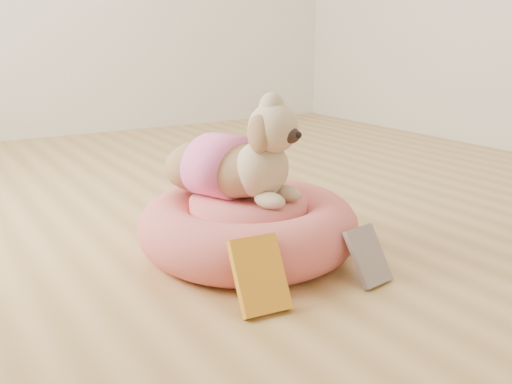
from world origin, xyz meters
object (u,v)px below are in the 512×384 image
book_yellow (260,275)px  book_white (368,256)px  pet_bed (248,226)px  dog (237,144)px

book_yellow → book_white: 0.37m
book_yellow → book_white: book_yellow is taller
pet_bed → dog: bearing=122.0°
pet_bed → dog: dog is taller
dog → book_white: dog is taller
pet_bed → book_yellow: book_yellow is taller
book_yellow → pet_bed: bearing=69.1°
book_yellow → book_white: bearing=2.1°
pet_bed → dog: 0.29m
dog → book_yellow: 0.52m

